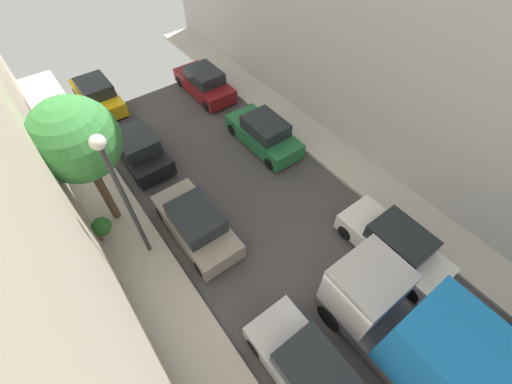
{
  "coord_description": "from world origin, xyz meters",
  "views": [
    {
      "loc": [
        -5.21,
        -1.58,
        11.35
      ],
      "look_at": [
        0.24,
        5.64,
        0.5
      ],
      "focal_mm": 23.16,
      "sensor_mm": 36.0,
      "label": 1
    }
  ],
  "objects_px": {
    "parked_car_right_2": "(394,244)",
    "parked_car_right_4": "(204,83)",
    "delivery_truck": "(441,361)",
    "parked_car_left_3": "(196,224)",
    "parked_car_right_3": "(264,134)",
    "parked_car_left_2": "(311,373)",
    "potted_plant_4": "(102,227)",
    "street_tree_0": "(76,141)",
    "lamp_post": "(119,186)",
    "potted_plant_5": "(46,118)",
    "parked_car_left_4": "(138,148)",
    "parked_car_left_5": "(97,95)",
    "potted_plant_2": "(53,131)"
  },
  "relations": [
    {
      "from": "potted_plant_5",
      "to": "parked_car_right_4",
      "type": "bearing_deg",
      "value": -15.83
    },
    {
      "from": "parked_car_left_2",
      "to": "street_tree_0",
      "type": "height_order",
      "value": "street_tree_0"
    },
    {
      "from": "parked_car_left_4",
      "to": "parked_car_left_5",
      "type": "xyz_separation_m",
      "value": [
        0.0,
        5.46,
        0.0
      ]
    },
    {
      "from": "parked_car_right_3",
      "to": "potted_plant_5",
      "type": "relative_size",
      "value": 5.56
    },
    {
      "from": "parked_car_left_5",
      "to": "potted_plant_5",
      "type": "height_order",
      "value": "parked_car_left_5"
    },
    {
      "from": "street_tree_0",
      "to": "potted_plant_4",
      "type": "relative_size",
      "value": 5.72
    },
    {
      "from": "parked_car_left_4",
      "to": "parked_car_right_2",
      "type": "relative_size",
      "value": 1.0
    },
    {
      "from": "potted_plant_4",
      "to": "parked_car_left_5",
      "type": "bearing_deg",
      "value": 71.26
    },
    {
      "from": "lamp_post",
      "to": "potted_plant_5",
      "type": "bearing_deg",
      "value": 95.36
    },
    {
      "from": "delivery_truck",
      "to": "parked_car_left_3",
      "type": "bearing_deg",
      "value": 107.75
    },
    {
      "from": "street_tree_0",
      "to": "lamp_post",
      "type": "xyz_separation_m",
      "value": [
        0.38,
        -2.28,
        -0.39
      ]
    },
    {
      "from": "parked_car_right_2",
      "to": "delivery_truck",
      "type": "distance_m",
      "value": 4.33
    },
    {
      "from": "lamp_post",
      "to": "parked_car_right_3",
      "type": "bearing_deg",
      "value": 16.75
    },
    {
      "from": "parked_car_right_2",
      "to": "potted_plant_4",
      "type": "distance_m",
      "value": 11.11
    },
    {
      "from": "parked_car_left_2",
      "to": "lamp_post",
      "type": "distance_m",
      "value": 7.85
    },
    {
      "from": "parked_car_left_2",
      "to": "lamp_post",
      "type": "bearing_deg",
      "value": 105.33
    },
    {
      "from": "parked_car_right_2",
      "to": "parked_car_right_3",
      "type": "distance_m",
      "value": 7.87
    },
    {
      "from": "parked_car_right_2",
      "to": "potted_plant_5",
      "type": "height_order",
      "value": "parked_car_right_2"
    },
    {
      "from": "parked_car_left_2",
      "to": "parked_car_right_3",
      "type": "xyz_separation_m",
      "value": [
        5.4,
        9.13,
        0.0
      ]
    },
    {
      "from": "parked_car_right_4",
      "to": "lamp_post",
      "type": "distance_m",
      "value": 11.15
    },
    {
      "from": "parked_car_right_3",
      "to": "potted_plant_5",
      "type": "bearing_deg",
      "value": 136.02
    },
    {
      "from": "potted_plant_2",
      "to": "parked_car_left_2",
      "type": "bearing_deg",
      "value": -79.55
    },
    {
      "from": "parked_car_right_3",
      "to": "parked_car_right_4",
      "type": "xyz_separation_m",
      "value": [
        0.0,
        5.63,
        0.0
      ]
    },
    {
      "from": "parked_car_left_5",
      "to": "parked_car_right_2",
      "type": "xyz_separation_m",
      "value": [
        5.4,
        -16.08,
        0.0
      ]
    },
    {
      "from": "parked_car_left_3",
      "to": "delivery_truck",
      "type": "relative_size",
      "value": 0.64
    },
    {
      "from": "parked_car_right_4",
      "to": "parked_car_left_4",
      "type": "bearing_deg",
      "value": -151.91
    },
    {
      "from": "potted_plant_2",
      "to": "lamp_post",
      "type": "distance_m",
      "value": 9.27
    },
    {
      "from": "potted_plant_2",
      "to": "potted_plant_4",
      "type": "bearing_deg",
      "value": -90.87
    },
    {
      "from": "parked_car_right_2",
      "to": "parked_car_right_4",
      "type": "height_order",
      "value": "same"
    },
    {
      "from": "parked_car_right_4",
      "to": "delivery_truck",
      "type": "relative_size",
      "value": 0.64
    },
    {
      "from": "parked_car_left_4",
      "to": "parked_car_right_3",
      "type": "bearing_deg",
      "value": -26.93
    },
    {
      "from": "lamp_post",
      "to": "parked_car_right_2",
      "type": "bearing_deg",
      "value": -37.86
    },
    {
      "from": "potted_plant_5",
      "to": "parked_car_left_4",
      "type": "bearing_deg",
      "value": -61.34
    },
    {
      "from": "potted_plant_2",
      "to": "parked_car_right_3",
      "type": "bearing_deg",
      "value": -37.96
    },
    {
      "from": "parked_car_right_4",
      "to": "street_tree_0",
      "type": "distance_m",
      "value": 10.11
    },
    {
      "from": "parked_car_left_4",
      "to": "parked_car_right_2",
      "type": "xyz_separation_m",
      "value": [
        5.4,
        -10.61,
        0.0
      ]
    },
    {
      "from": "parked_car_right_2",
      "to": "potted_plant_2",
      "type": "height_order",
      "value": "parked_car_right_2"
    },
    {
      "from": "potted_plant_2",
      "to": "parked_car_left_3",
      "type": "bearing_deg",
      "value": -72.48
    },
    {
      "from": "parked_car_left_2",
      "to": "parked_car_right_4",
      "type": "relative_size",
      "value": 1.0
    },
    {
      "from": "parked_car_right_3",
      "to": "parked_car_left_2",
      "type": "bearing_deg",
      "value": -120.61
    },
    {
      "from": "street_tree_0",
      "to": "potted_plant_4",
      "type": "bearing_deg",
      "value": -136.17
    },
    {
      "from": "parked_car_right_4",
      "to": "lamp_post",
      "type": "xyz_separation_m",
      "value": [
        -7.3,
        -7.82,
        3.15
      ]
    },
    {
      "from": "parked_car_right_3",
      "to": "parked_car_right_4",
      "type": "bearing_deg",
      "value": 90.0
    },
    {
      "from": "delivery_truck",
      "to": "potted_plant_5",
      "type": "bearing_deg",
      "value": 106.25
    },
    {
      "from": "parked_car_right_3",
      "to": "parked_car_left_4",
      "type": "bearing_deg",
      "value": 153.07
    },
    {
      "from": "parked_car_left_2",
      "to": "parked_car_left_4",
      "type": "xyz_separation_m",
      "value": [
        0.0,
        11.87,
        0.0
      ]
    },
    {
      "from": "parked_car_right_3",
      "to": "parked_car_left_5",
      "type": "bearing_deg",
      "value": 123.35
    },
    {
      "from": "parked_car_left_3",
      "to": "potted_plant_5",
      "type": "height_order",
      "value": "parked_car_left_3"
    },
    {
      "from": "parked_car_left_3",
      "to": "parked_car_left_5",
      "type": "xyz_separation_m",
      "value": [
        0.0,
        10.86,
        0.0
      ]
    },
    {
      "from": "parked_car_right_4",
      "to": "delivery_truck",
      "type": "height_order",
      "value": "delivery_truck"
    }
  ]
}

